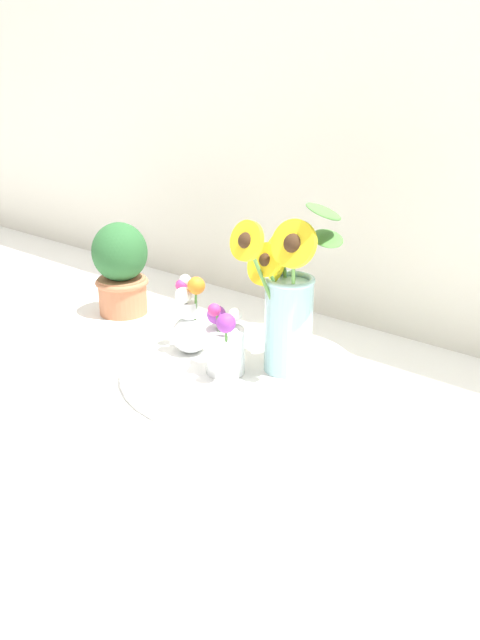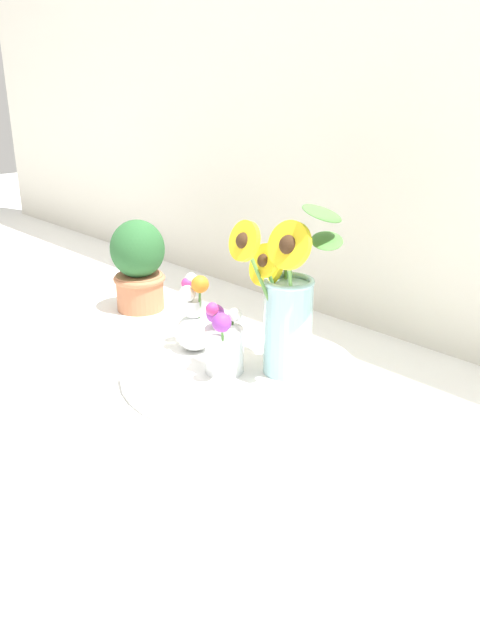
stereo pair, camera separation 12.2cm
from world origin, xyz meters
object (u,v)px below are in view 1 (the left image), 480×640
object	(u,v)px
mason_jar_sunflowers	(288,302)
potted_plant	(121,268)
vase_bulb_right	(190,324)
serving_tray	(240,370)
vase_small_center	(225,344)

from	to	relation	value
mason_jar_sunflowers	potted_plant	distance (m)	0.54
vase_bulb_right	serving_tray	bearing A→B (deg)	5.72
vase_small_center	vase_bulb_right	size ratio (longest dim) A/B	0.89
vase_small_center	vase_bulb_right	bearing A→B (deg)	167.35
mason_jar_sunflowers	serving_tray	bearing A→B (deg)	-148.90
mason_jar_sunflowers	vase_bulb_right	world-z (taller)	mason_jar_sunflowers
mason_jar_sunflowers	vase_small_center	bearing A→B (deg)	-132.92
serving_tray	potted_plant	world-z (taller)	potted_plant
mason_jar_sunflowers	vase_small_center	distance (m)	0.15
serving_tray	vase_small_center	world-z (taller)	vase_small_center
serving_tray	vase_bulb_right	xyz separation A→B (m)	(-0.13, -0.01, 0.07)
serving_tray	vase_small_center	distance (m)	0.08
mason_jar_sunflowers	vase_small_center	size ratio (longest dim) A/B	2.35
vase_bulb_right	potted_plant	bearing A→B (deg)	164.94
mason_jar_sunflowers	potted_plant	xyz separation A→B (m)	(-0.53, 0.03, -0.04)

